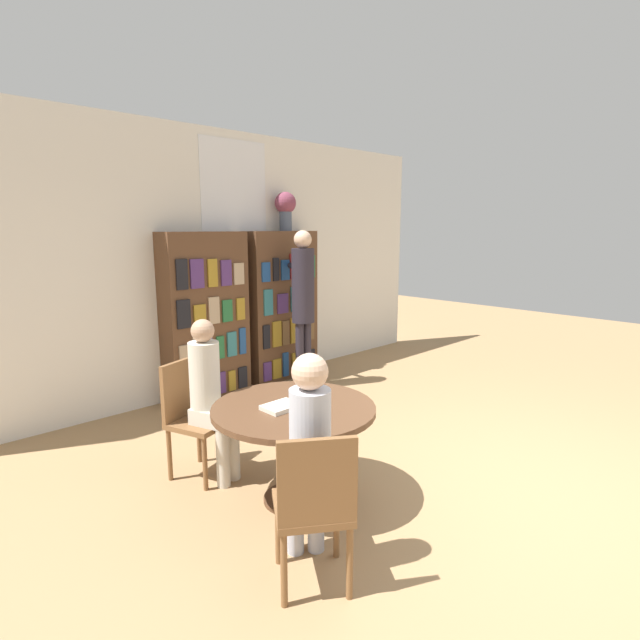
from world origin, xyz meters
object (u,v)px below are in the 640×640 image
(bookshelf_right, at_px, (281,306))
(seated_reader_right, at_px, (309,450))
(reading_table, at_px, (294,423))
(bookshelf_left, at_px, (206,317))
(flower_vase, at_px, (285,207))
(chair_left_side, at_px, (192,412))
(chair_near_camera, at_px, (314,503))
(librarian_standing, at_px, (303,294))
(seated_reader_left, at_px, (211,392))

(bookshelf_right, relative_size, seated_reader_right, 1.47)
(reading_table, relative_size, seated_reader_right, 0.89)
(reading_table, bearing_deg, seated_reader_right, -124.49)
(bookshelf_left, xyz_separation_m, flower_vase, (1.19, 0.00, 1.22))
(bookshelf_left, relative_size, chair_left_side, 2.06)
(reading_table, bearing_deg, chair_near_camera, -124.49)
(chair_left_side, distance_m, librarian_standing, 2.39)
(bookshelf_left, relative_size, seated_reader_right, 1.47)
(chair_left_side, distance_m, seated_reader_left, 0.26)
(reading_table, height_order, chair_left_side, chair_left_side)
(chair_near_camera, bearing_deg, seated_reader_left, 113.62)
(seated_reader_left, height_order, seated_reader_right, seated_reader_right)
(reading_table, distance_m, seated_reader_left, 0.72)
(bookshelf_left, xyz_separation_m, bookshelf_right, (1.09, -0.00, -0.00))
(chair_near_camera, height_order, chair_left_side, same)
(flower_vase, xyz_separation_m, seated_reader_left, (-2.18, -1.69, -1.46))
(bookshelf_left, distance_m, flower_vase, 1.71)
(bookshelf_left, distance_m, seated_reader_right, 3.18)
(flower_vase, relative_size, chair_near_camera, 0.53)
(bookshelf_right, height_order, librarian_standing, librarian_standing)
(flower_vase, relative_size, librarian_standing, 0.25)
(chair_near_camera, relative_size, seated_reader_left, 0.72)
(bookshelf_right, relative_size, chair_near_camera, 2.06)
(bookshelf_right, xyz_separation_m, librarian_standing, (-0.08, -0.50, 0.21))
(chair_near_camera, bearing_deg, seated_reader_right, 90.00)
(reading_table, height_order, chair_near_camera, chair_near_camera)
(seated_reader_left, relative_size, librarian_standing, 0.66)
(reading_table, relative_size, librarian_standing, 0.60)
(chair_left_side, bearing_deg, bookshelf_left, -144.55)
(bookshelf_right, relative_size, chair_left_side, 2.06)
(flower_vase, xyz_separation_m, chair_near_camera, (-2.46, -3.11, -1.65))
(flower_vase, bearing_deg, seated_reader_right, -128.52)
(bookshelf_left, xyz_separation_m, librarian_standing, (1.01, -0.50, 0.21))
(seated_reader_left, distance_m, seated_reader_right, 1.27)
(bookshelf_left, xyz_separation_m, chair_near_camera, (-1.27, -3.10, -0.42))
(seated_reader_right, bearing_deg, flower_vase, 85.97)
(chair_left_side, bearing_deg, seated_reader_right, 66.35)
(flower_vase, height_order, chair_left_side, flower_vase)
(chair_near_camera, bearing_deg, bookshelf_right, 87.21)
(chair_left_side, bearing_deg, seated_reader_left, 90.00)
(reading_table, relative_size, chair_near_camera, 1.25)
(seated_reader_right, xyz_separation_m, librarian_standing, (2.18, 2.45, 0.43))
(chair_near_camera, bearing_deg, chair_left_side, 117.00)
(reading_table, relative_size, chair_left_side, 1.25)
(bookshelf_left, height_order, chair_near_camera, bookshelf_left)
(flower_vase, bearing_deg, librarian_standing, -109.09)
(bookshelf_right, height_order, seated_reader_right, bookshelf_right)
(flower_vase, distance_m, chair_near_camera, 4.29)
(flower_vase, relative_size, seated_reader_right, 0.37)
(bookshelf_left, relative_size, seated_reader_left, 1.49)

